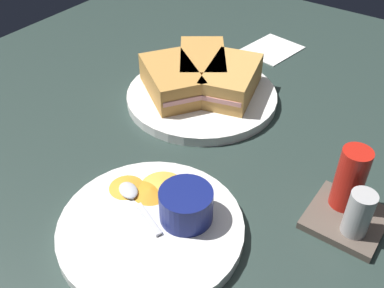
{
  "coord_description": "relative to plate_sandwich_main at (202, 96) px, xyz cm",
  "views": [
    {
      "loc": [
        49.4,
        29.16,
        42.0
      ],
      "look_at": [
        10.57,
        1.35,
        3.0
      ],
      "focal_mm": 41.31,
      "sensor_mm": 36.0,
      "label": 1
    }
  ],
  "objects": [
    {
      "name": "ground_plane",
      "position": [
        3.06,
        6.38,
        -2.3
      ],
      "size": [
        110.0,
        110.0,
        3.0
      ],
      "primitive_type": "cube",
      "color": "#283833"
    },
    {
      "name": "plate_sandwich_main",
      "position": [
        0.0,
        0.0,
        0.0
      ],
      "size": [
        25.36,
        25.36,
        1.6
      ],
      "primitive_type": "cylinder",
      "color": "white",
      "rests_on": "ground_plane"
    },
    {
      "name": "sandwich_half_near",
      "position": [
        -2.67,
        4.01,
        3.2
      ],
      "size": [
        14.65,
        10.81,
        4.8
      ],
      "color": "tan",
      "rests_on": "plate_sandwich_main"
    },
    {
      "name": "sandwich_half_far",
      "position": [
        -4.01,
        -2.67,
        3.2
      ],
      "size": [
        14.99,
        13.75,
        4.8
      ],
      "color": "#C68C42",
      "rests_on": "plate_sandwich_main"
    },
    {
      "name": "sandwich_half_extra",
      "position": [
        2.67,
        -4.01,
        3.2
      ],
      "size": [
        13.6,
        15.02,
        4.8
      ],
      "color": "#C68C42",
      "rests_on": "plate_sandwich_main"
    },
    {
      "name": "ramekin_dark_sauce",
      "position": [
        2.38,
        -5.19,
        2.9
      ],
      "size": [
        7.08,
        7.08,
        3.92
      ],
      "color": "#0C144C",
      "rests_on": "plate_sandwich_main"
    },
    {
      "name": "spoon_by_dark_ramekin",
      "position": [
        2.0,
        0.4,
        1.16
      ],
      "size": [
        2.41,
        9.93,
        0.8
      ],
      "color": "silver",
      "rests_on": "plate_sandwich_main"
    },
    {
      "name": "plate_chips_companion",
      "position": [
        27.27,
        11.46,
        0.0
      ],
      "size": [
        22.26,
        22.26,
        1.6
      ],
      "primitive_type": "cylinder",
      "color": "white",
      "rests_on": "ground_plane"
    },
    {
      "name": "ramekin_light_gravy",
      "position": [
        23.93,
        14.25,
        3.0
      ],
      "size": [
        6.43,
        6.43,
        4.11
      ],
      "color": "navy",
      "rests_on": "plate_chips_companion"
    },
    {
      "name": "spoon_by_gravy_ramekin",
      "position": [
        25.41,
        7.06,
        1.16
      ],
      "size": [
        5.21,
        9.66,
        0.8
      ],
      "color": "silver",
      "rests_on": "plate_chips_companion"
    },
    {
      "name": "plantain_chip_scatter",
      "position": [
        22.74,
        8.99,
        1.1
      ],
      "size": [
        8.29,
        14.53,
        0.6
      ],
      "color": "orange",
      "rests_on": "plate_chips_companion"
    },
    {
      "name": "condiment_caddy",
      "position": [
        11.52,
        29.61,
        2.61
      ],
      "size": [
        9.0,
        9.0,
        9.5
      ],
      "color": "brown",
      "rests_on": "ground_plane"
    },
    {
      "name": "paper_napkin_folded",
      "position": [
        -23.58,
        1.08,
        -0.6
      ],
      "size": [
        12.28,
        10.62,
        0.4
      ],
      "primitive_type": "cube",
      "rotation": [
        0.0,
        0.0,
        -0.16
      ],
      "color": "white",
      "rests_on": "ground_plane"
    }
  ]
}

